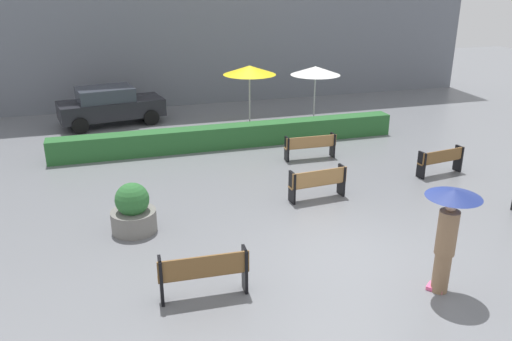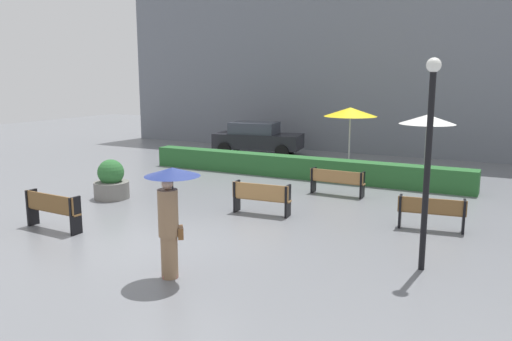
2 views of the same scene
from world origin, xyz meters
The scene contains 13 objects.
ground_plane centered at (0.00, 0.00, 0.00)m, with size 60.00×60.00×0.00m, color slate.
bench_near_left centered at (-3.40, -0.59, 0.56)m, with size 1.74×0.40×0.93m.
bench_back_row centered at (1.66, 6.28, 0.49)m, with size 1.78×0.40×0.82m.
bench_far_right centered at (4.96, 3.72, 0.50)m, with size 1.64×0.53×0.83m.
bench_mid_center centered at (0.55, 3.10, 0.51)m, with size 1.67×0.48×0.88m.
pedestrian_with_umbrella centered at (1.09, -1.69, 1.41)m, with size 1.04×1.04×2.13m.
planter_pot centered at (-4.47, 2.63, 0.53)m, with size 1.09×1.09×1.23m.
lamp_post centered at (5.23, 0.92, 2.51)m, with size 0.28×0.28×4.12m.
patio_umbrella_yellow centered at (0.74, 10.44, 2.38)m, with size 2.08×2.08×2.57m.
patio_umbrella_white centered at (3.64, 10.64, 2.19)m, with size 2.06×2.06×2.37m.
hedge_strip centered at (-0.57, 8.40, 0.40)m, with size 12.57×0.70×0.80m, color #28602D.
building_facade centered at (0.00, 16.00, 5.16)m, with size 28.00×1.20×10.31m, color slate.
parked_car centered at (-4.62, 12.84, 0.82)m, with size 4.43×2.52×1.57m.
Camera 2 is at (6.77, -9.14, 3.78)m, focal length 35.90 mm.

